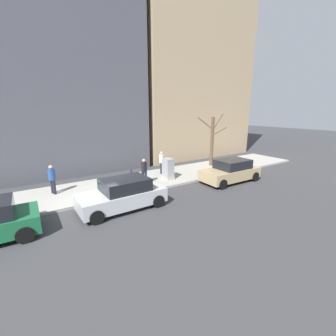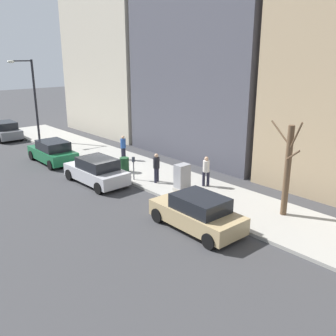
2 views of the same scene
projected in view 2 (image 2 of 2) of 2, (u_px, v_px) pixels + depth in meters
ground_plane at (109, 176)px, 22.71m from camera, size 120.00×120.00×0.00m
sidewalk at (136, 168)px, 23.95m from camera, size 4.00×36.00×0.15m
parked_car_tan at (197, 213)px, 15.65m from camera, size 1.98×4.23×1.52m
parked_car_silver at (97, 171)px, 21.17m from camera, size 2.02×4.24×1.52m
parked_car_green at (53, 152)px, 25.24m from camera, size 1.98×4.23×1.52m
parked_car_grey at (5, 131)px, 32.21m from camera, size 2.04×4.25×1.52m
parking_meter at (134, 166)px, 21.34m from camera, size 0.14×0.10×1.35m
utility_box at (182, 178)px, 19.68m from camera, size 0.83×0.61×1.43m
streetlamp at (32, 94)px, 29.81m from camera, size 1.97×0.32×6.50m
bare_tree at (287, 169)px, 16.30m from camera, size 1.24×2.16×4.36m
trash_bin at (124, 165)px, 22.84m from camera, size 0.56×0.56×0.90m
pedestrian_near_meter at (206, 170)px, 20.26m from camera, size 0.36×0.36×1.66m
pedestrian_midblock at (156, 166)px, 20.87m from camera, size 0.38×0.36×1.66m
pedestrian_far_corner at (123, 146)px, 25.35m from camera, size 0.39×0.36×1.66m
office_block_center at (236, 37)px, 26.98m from camera, size 11.01×11.01×16.42m
office_tower_right at (139, 49)px, 35.01m from camera, size 10.45×10.45×15.03m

